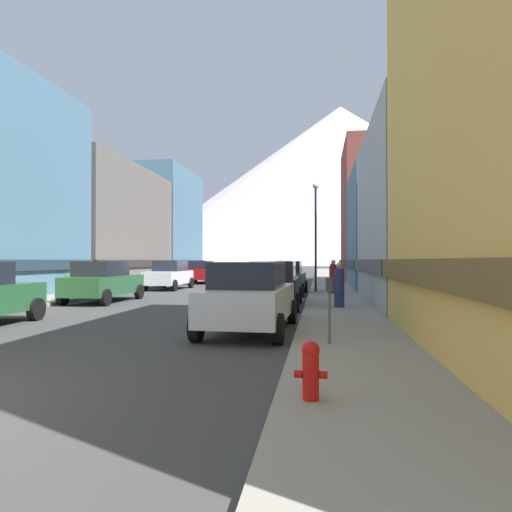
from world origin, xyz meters
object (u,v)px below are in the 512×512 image
object	(u,v)px
potted_plant_1	(72,282)
streetlamp_right	(316,220)
fire_hydrant_near	(311,368)
car_driving_0	(284,268)
car_left_1	(103,281)
car_right_1	(274,284)
pedestrian_2	(333,278)
car_right_2	(286,278)
pedestrian_1	(339,287)
car_left_3	(201,272)
car_right_0	(250,296)
parking_meter_near	(329,300)
pedestrian_0	(333,278)
potted_plant_2	(71,281)
car_left_2	(169,275)

from	to	relation	value
potted_plant_1	streetlamp_right	world-z (taller)	streetlamp_right
fire_hydrant_near	car_driving_0	bearing A→B (deg)	94.95
car_left_1	potted_plant_1	size ratio (longest dim) A/B	4.55
car_left_1	car_right_1	size ratio (longest dim) A/B	1.00
fire_hydrant_near	pedestrian_2	xyz separation A→B (m)	(0.80, 17.42, 0.41)
car_right_2	pedestrian_1	world-z (taller)	car_right_2
car_driving_0	fire_hydrant_near	size ratio (longest dim) A/B	6.25
car_right_1	streetlamp_right	distance (m)	7.58
pedestrian_2	potted_plant_1	bearing A→B (deg)	-172.49
car_left_3	car_driving_0	bearing A→B (deg)	70.85
car_right_0	parking_meter_near	world-z (taller)	car_right_0
car_right_2	pedestrian_0	bearing A→B (deg)	10.13
pedestrian_1	pedestrian_0	bearing A→B (deg)	90.00
car_left_1	potted_plant_1	xyz separation A→B (m)	(-3.20, 2.86, -0.20)
car_driving_0	pedestrian_0	size ratio (longest dim) A/B	2.83
fire_hydrant_near	potted_plant_1	size ratio (longest dim) A/B	0.73
fire_hydrant_near	pedestrian_2	world-z (taller)	pedestrian_2
car_driving_0	potted_plant_2	distance (m)	30.00
potted_plant_1	streetlamp_right	bearing A→B (deg)	13.11
car_right_1	car_right_2	size ratio (longest dim) A/B	1.00
parking_meter_near	car_right_0	bearing A→B (deg)	132.61
car_left_1	potted_plant_1	distance (m)	4.29
streetlamp_right	potted_plant_2	bearing A→B (deg)	-166.87
car_left_1	car_driving_0	world-z (taller)	same
car_left_1	potted_plant_1	bearing A→B (deg)	138.25
car_right_1	pedestrian_0	bearing A→B (deg)	70.30
car_left_2	parking_meter_near	xyz separation A→B (m)	(9.55, -17.71, 0.11)
potted_plant_2	pedestrian_2	world-z (taller)	pedestrian_2
car_left_3	pedestrian_1	xyz separation A→B (m)	(10.05, -18.16, -0.01)
car_left_3	streetlamp_right	bearing A→B (deg)	-48.40
car_left_2	car_driving_0	xyz separation A→B (m)	(5.40, 23.02, 0.00)
car_left_2	car_right_1	distance (m)	12.23
car_driving_0	pedestrian_2	distance (m)	27.38
car_left_3	car_left_2	bearing A→B (deg)	-90.00
car_driving_0	potted_plant_1	xyz separation A→B (m)	(-8.60, -28.73, -0.20)
car_right_2	potted_plant_1	world-z (taller)	car_right_2
car_left_1	fire_hydrant_near	world-z (taller)	car_left_1
car_driving_0	car_left_3	bearing A→B (deg)	-109.15
car_left_2	car_left_3	world-z (taller)	same
car_left_2	pedestrian_1	size ratio (longest dim) A/B	2.76
parking_meter_near	potted_plant_2	size ratio (longest dim) A/B	1.26
pedestrian_1	potted_plant_1	bearing A→B (deg)	159.42
potted_plant_1	pedestrian_2	distance (m)	13.37
car_left_1	pedestrian_2	bearing A→B (deg)	24.61
streetlamp_right	potted_plant_1	bearing A→B (deg)	-166.89
car_right_0	car_driving_0	bearing A→B (deg)	93.26
potted_plant_2	pedestrian_0	bearing A→B (deg)	12.66
car_right_2	pedestrian_2	distance (m)	2.58
car_right_0	car_right_1	xyz separation A→B (m)	(0.00, 6.01, 0.00)
potted_plant_2	potted_plant_1	bearing A→B (deg)	90.00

